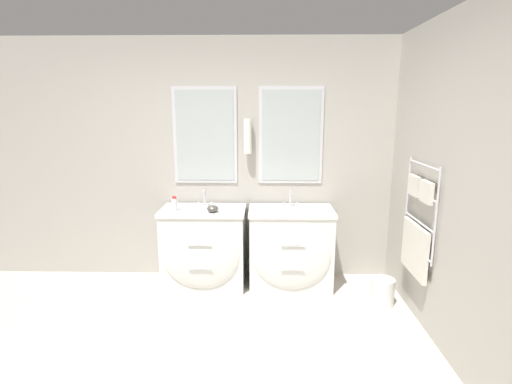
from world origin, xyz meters
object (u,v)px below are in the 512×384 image
object	(u,v)px
waste_bin	(382,291)
toiletry_bottle	(175,204)
vanity_right	(291,248)
vanity_left	(204,248)
amenity_bowl	(213,209)

from	to	relation	value
waste_bin	toiletry_bottle	bearing A→B (deg)	170.98
toiletry_bottle	waste_bin	distance (m)	2.23
waste_bin	vanity_right	bearing A→B (deg)	156.39
vanity_left	waste_bin	bearing A→B (deg)	-12.00
vanity_right	amenity_bowl	size ratio (longest dim) A/B	7.44
vanity_left	vanity_right	distance (m)	0.92
amenity_bowl	waste_bin	size ratio (longest dim) A/B	0.46
vanity_left	amenity_bowl	world-z (taller)	amenity_bowl
waste_bin	amenity_bowl	bearing A→B (deg)	170.46
toiletry_bottle	amenity_bowl	size ratio (longest dim) A/B	1.29
vanity_left	amenity_bowl	xyz separation A→B (m)	(0.12, -0.10, 0.45)
toiletry_bottle	amenity_bowl	xyz separation A→B (m)	(0.40, -0.05, -0.03)
vanity_left	waste_bin	distance (m)	1.85
vanity_left	amenity_bowl	distance (m)	0.48
vanity_left	vanity_right	xyz separation A→B (m)	(0.92, 0.00, 0.00)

